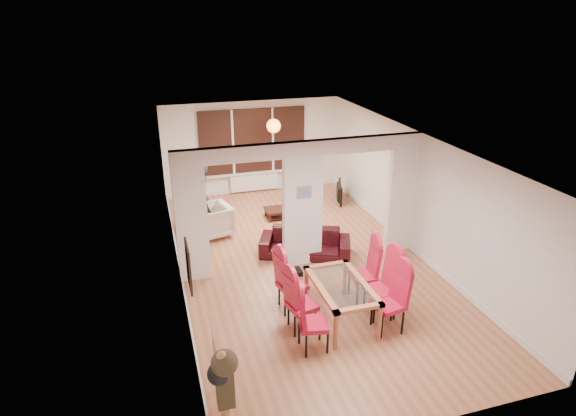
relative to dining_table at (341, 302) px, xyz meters
name	(u,v)px	position (x,y,z in m)	size (l,w,h in m)	color
floor	(302,262)	(0.01, 2.09, -0.35)	(5.00, 9.00, 0.01)	#AF6946
room_walls	(303,205)	(0.01, 2.09, 0.95)	(5.00, 9.00, 2.60)	silver
divider_wall	(303,205)	(0.01, 2.09, 0.95)	(5.00, 0.18, 2.60)	white
bay_window_blinds	(253,141)	(0.01, 6.53, 1.15)	(3.00, 0.08, 1.80)	black
radiator	(254,182)	(0.01, 6.49, -0.05)	(1.40, 0.08, 0.50)	white
pendant_light	(274,126)	(0.31, 5.39, 1.80)	(0.36, 0.36, 0.36)	orange
stair_newel	(217,361)	(-2.24, -1.11, 0.20)	(0.40, 1.20, 1.10)	tan
wall_poster	(188,266)	(-2.46, -0.31, 1.25)	(0.04, 0.52, 0.67)	gray
pillar_photo	(304,192)	(0.01, 1.99, 1.25)	(0.30, 0.03, 0.25)	#4C8CD8
dining_table	(341,302)	(0.00, 0.00, 0.00)	(0.84, 1.50, 0.70)	#AA623E
dining_chair_la	(314,320)	(-0.69, -0.58, 0.18)	(0.43, 0.43, 1.06)	#B31231
dining_chair_lb	(302,301)	(-0.71, -0.06, 0.18)	(0.43, 0.43, 1.07)	#B31231
dining_chair_lc	(292,281)	(-0.69, 0.54, 0.21)	(0.45, 0.45, 1.12)	#B31231
dining_chair_ra	(389,300)	(0.63, -0.47, 0.21)	(0.45, 0.45, 1.13)	#B31231
dining_chair_rb	(381,286)	(0.69, -0.07, 0.23)	(0.46, 0.46, 1.16)	#B31231
dining_chair_rc	(363,272)	(0.62, 0.48, 0.21)	(0.45, 0.45, 1.12)	#B31231
sofa	(305,243)	(0.17, 2.39, -0.07)	(1.91, 0.75, 0.56)	black
armchair	(212,221)	(-1.58, 3.93, 0.02)	(0.82, 0.80, 0.75)	beige
person	(202,197)	(-1.73, 4.39, 0.46)	(0.39, 0.59, 1.62)	black
television	(337,192)	(2.00, 5.11, -0.08)	(0.12, 0.93, 0.53)	black
coffee_table	(286,212)	(0.36, 4.48, -0.23)	(1.06, 0.53, 0.24)	black
bottle	(294,201)	(0.57, 4.48, 0.05)	(0.08, 0.08, 0.31)	#143F19
bowl	(289,208)	(0.42, 4.38, -0.08)	(0.23, 0.23, 0.06)	black
shoes	(295,272)	(-0.28, 1.66, -0.30)	(0.25, 0.27, 0.10)	black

